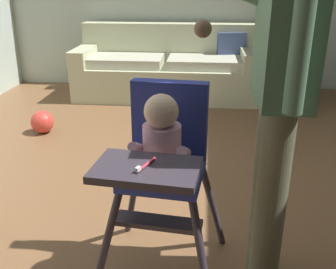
# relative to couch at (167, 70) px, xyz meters

# --- Properties ---
(ground) EXTENTS (6.07, 7.41, 0.10)m
(ground) POSITION_rel_couch_xyz_m (0.11, -2.42, -0.38)
(ground) COLOR brown
(couch) EXTENTS (2.20, 0.86, 0.86)m
(couch) POSITION_rel_couch_xyz_m (0.00, 0.00, 0.00)
(couch) COLOR #BDC199
(couch) RESTS_ON ground
(high_chair) EXTENTS (0.67, 0.77, 0.95)m
(high_chair) POSITION_rel_couch_xyz_m (0.29, -3.17, 0.33)
(high_chair) COLOR #362F39
(high_chair) RESTS_ON ground
(adult_standing) EXTENTS (0.51, 0.49, 1.67)m
(adult_standing) POSITION_rel_couch_xyz_m (0.77, -3.18, 0.62)
(adult_standing) COLOR #66644A
(adult_standing) RESTS_ON ground
(toy_ball) EXTENTS (0.22, 0.22, 0.22)m
(toy_ball) POSITION_rel_couch_xyz_m (-1.07, -1.40, -0.22)
(toy_ball) COLOR #D13D33
(toy_ball) RESTS_ON ground
(side_table) EXTENTS (0.40, 0.40, 0.52)m
(side_table) POSITION_rel_couch_xyz_m (1.53, -0.33, 0.05)
(side_table) COLOR brown
(side_table) RESTS_ON ground
(sippy_cup) EXTENTS (0.07, 0.07, 0.10)m
(sippy_cup) POSITION_rel_couch_xyz_m (1.55, -0.33, 0.24)
(sippy_cup) COLOR gold
(sippy_cup) RESTS_ON side_table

